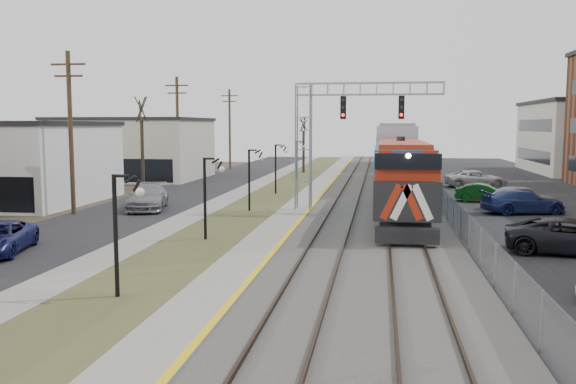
# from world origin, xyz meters

# --- Properties ---
(street_west) EXTENTS (7.00, 120.00, 0.04)m
(street_west) POSITION_xyz_m (-11.50, 35.00, 0.02)
(street_west) COLOR black
(street_west) RESTS_ON ground
(sidewalk) EXTENTS (2.00, 120.00, 0.08)m
(sidewalk) POSITION_xyz_m (-7.00, 35.00, 0.04)
(sidewalk) COLOR gray
(sidewalk) RESTS_ON ground
(grass_median) EXTENTS (4.00, 120.00, 0.06)m
(grass_median) POSITION_xyz_m (-4.00, 35.00, 0.03)
(grass_median) COLOR #454826
(grass_median) RESTS_ON ground
(platform) EXTENTS (2.00, 120.00, 0.24)m
(platform) POSITION_xyz_m (-1.00, 35.00, 0.12)
(platform) COLOR gray
(platform) RESTS_ON ground
(ballast_bed) EXTENTS (8.00, 120.00, 0.20)m
(ballast_bed) POSITION_xyz_m (4.00, 35.00, 0.10)
(ballast_bed) COLOR #595651
(ballast_bed) RESTS_ON ground
(parking_lot) EXTENTS (16.00, 120.00, 0.04)m
(parking_lot) POSITION_xyz_m (16.00, 35.00, 0.02)
(parking_lot) COLOR black
(parking_lot) RESTS_ON ground
(platform_edge) EXTENTS (0.24, 120.00, 0.01)m
(platform_edge) POSITION_xyz_m (-0.12, 35.00, 0.24)
(platform_edge) COLOR gold
(platform_edge) RESTS_ON platform
(track_near) EXTENTS (1.58, 120.00, 0.15)m
(track_near) POSITION_xyz_m (2.00, 35.00, 0.28)
(track_near) COLOR #2D2119
(track_near) RESTS_ON ballast_bed
(track_far) EXTENTS (1.58, 120.00, 0.15)m
(track_far) POSITION_xyz_m (5.50, 35.00, 0.28)
(track_far) COLOR #2D2119
(track_far) RESTS_ON ballast_bed
(train) EXTENTS (3.00, 63.05, 5.33)m
(train) POSITION_xyz_m (5.50, 49.78, 2.88)
(train) COLOR #125799
(train) RESTS_ON ground
(signal_gantry) EXTENTS (9.00, 1.07, 8.15)m
(signal_gantry) POSITION_xyz_m (1.22, 27.99, 5.59)
(signal_gantry) COLOR gray
(signal_gantry) RESTS_ON ground
(lampposts) EXTENTS (0.14, 62.14, 4.00)m
(lampposts) POSITION_xyz_m (-4.00, 18.29, 2.00)
(lampposts) COLOR black
(lampposts) RESTS_ON ground
(utility_poles) EXTENTS (0.28, 80.28, 10.00)m
(utility_poles) POSITION_xyz_m (-14.50, 25.00, 5.00)
(utility_poles) COLOR #4C3823
(utility_poles) RESTS_ON ground
(fence) EXTENTS (0.04, 120.00, 1.60)m
(fence) POSITION_xyz_m (8.20, 35.00, 0.80)
(fence) COLOR gray
(fence) RESTS_ON ground
(bare_trees) EXTENTS (12.30, 42.30, 5.95)m
(bare_trees) POSITION_xyz_m (-12.66, 38.91, 2.70)
(bare_trees) COLOR #382D23
(bare_trees) RESTS_ON ground
(car_lot_c) EXTENTS (5.89, 3.55, 1.53)m
(car_lot_c) POSITION_xyz_m (12.46, 17.10, 0.76)
(car_lot_c) COLOR black
(car_lot_c) RESTS_ON ground
(car_lot_d) EXTENTS (5.46, 3.23, 1.48)m
(car_lot_d) POSITION_xyz_m (13.14, 29.36, 0.74)
(car_lot_d) COLOR navy
(car_lot_d) RESTS_ON ground
(car_lot_e) EXTENTS (4.94, 2.83, 1.58)m
(car_lot_e) POSITION_xyz_m (13.50, 31.50, 0.79)
(car_lot_e) COLOR gray
(car_lot_e) RESTS_ON ground
(car_lot_f) EXTENTS (4.14, 2.12, 1.30)m
(car_lot_f) POSITION_xyz_m (11.68, 35.05, 0.65)
(car_lot_f) COLOR #0C3C10
(car_lot_f) RESTS_ON ground
(car_street_b) EXTENTS (3.55, 5.99, 1.63)m
(car_street_b) POSITION_xyz_m (-10.73, 27.72, 0.81)
(car_street_b) COLOR gray
(car_street_b) RESTS_ON ground
(car_lot_g) EXTENTS (5.64, 3.16, 1.49)m
(car_lot_g) POSITION_xyz_m (12.78, 45.76, 0.75)
(car_lot_g) COLOR silver
(car_lot_g) RESTS_ON ground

